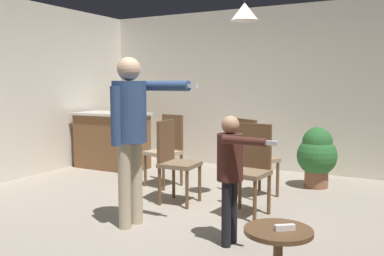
{
  "coord_description": "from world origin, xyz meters",
  "views": [
    {
      "loc": [
        2.16,
        -3.64,
        1.44
      ],
      "look_at": [
        0.16,
        0.04,
        1.0
      ],
      "focal_mm": 39.46,
      "sensor_mm": 36.0,
      "label": 1
    }
  ],
  "objects_px": {
    "dining_chair_by_counter": "(253,154)",
    "spare_remote_on_table": "(285,227)",
    "kitchen_counter": "(112,140)",
    "person_child": "(231,166)",
    "dining_chair_spare": "(174,158)",
    "potted_plant_corner": "(317,154)",
    "person_adult": "(131,123)",
    "dining_chair_near_wall": "(250,166)",
    "dining_chair_centre_back": "(167,147)"
  },
  "relations": [
    {
      "from": "person_child",
      "to": "potted_plant_corner",
      "type": "xyz_separation_m",
      "value": [
        0.21,
        2.52,
        -0.26
      ]
    },
    {
      "from": "dining_chair_spare",
      "to": "dining_chair_near_wall",
      "type": "bearing_deg",
      "value": 86.77
    },
    {
      "from": "dining_chair_spare",
      "to": "dining_chair_by_counter",
      "type": "bearing_deg",
      "value": 130.88
    },
    {
      "from": "dining_chair_centre_back",
      "to": "potted_plant_corner",
      "type": "bearing_deg",
      "value": -142.8
    },
    {
      "from": "person_adult",
      "to": "person_child",
      "type": "relative_size",
      "value": 1.46
    },
    {
      "from": "dining_chair_near_wall",
      "to": "dining_chair_spare",
      "type": "xyz_separation_m",
      "value": [
        -0.97,
        -0.01,
        0.0
      ]
    },
    {
      "from": "dining_chair_spare",
      "to": "spare_remote_on_table",
      "type": "height_order",
      "value": "dining_chair_spare"
    },
    {
      "from": "potted_plant_corner",
      "to": "kitchen_counter",
      "type": "bearing_deg",
      "value": -175.23
    },
    {
      "from": "dining_chair_by_counter",
      "to": "spare_remote_on_table",
      "type": "height_order",
      "value": "dining_chair_by_counter"
    },
    {
      "from": "potted_plant_corner",
      "to": "dining_chair_near_wall",
      "type": "bearing_deg",
      "value": -103.44
    },
    {
      "from": "kitchen_counter",
      "to": "dining_chair_by_counter",
      "type": "xyz_separation_m",
      "value": [
        2.77,
        -0.59,
        0.07
      ]
    },
    {
      "from": "person_adult",
      "to": "dining_chair_centre_back",
      "type": "relative_size",
      "value": 1.7
    },
    {
      "from": "person_child",
      "to": "kitchen_counter",
      "type": "bearing_deg",
      "value": -121.65
    },
    {
      "from": "kitchen_counter",
      "to": "dining_chair_near_wall",
      "type": "distance_m",
      "value": 3.27
    },
    {
      "from": "dining_chair_near_wall",
      "to": "potted_plant_corner",
      "type": "height_order",
      "value": "dining_chair_near_wall"
    },
    {
      "from": "kitchen_counter",
      "to": "dining_chair_centre_back",
      "type": "relative_size",
      "value": 1.26
    },
    {
      "from": "kitchen_counter",
      "to": "potted_plant_corner",
      "type": "relative_size",
      "value": 1.49
    },
    {
      "from": "dining_chair_by_counter",
      "to": "spare_remote_on_table",
      "type": "distance_m",
      "value": 2.72
    },
    {
      "from": "person_adult",
      "to": "dining_chair_spare",
      "type": "bearing_deg",
      "value": -172.61
    },
    {
      "from": "person_child",
      "to": "dining_chair_by_counter",
      "type": "height_order",
      "value": "person_child"
    },
    {
      "from": "dining_chair_near_wall",
      "to": "dining_chair_spare",
      "type": "bearing_deg",
      "value": 5.77
    },
    {
      "from": "person_child",
      "to": "potted_plant_corner",
      "type": "height_order",
      "value": "person_child"
    },
    {
      "from": "potted_plant_corner",
      "to": "person_child",
      "type": "bearing_deg",
      "value": -94.84
    },
    {
      "from": "dining_chair_centre_back",
      "to": "spare_remote_on_table",
      "type": "distance_m",
      "value": 3.46
    },
    {
      "from": "dining_chair_by_counter",
      "to": "spare_remote_on_table",
      "type": "xyz_separation_m",
      "value": [
        1.13,
        -2.48,
        -0.01
      ]
    },
    {
      "from": "person_child",
      "to": "person_adult",
      "type": "bearing_deg",
      "value": -85.75
    },
    {
      "from": "dining_chair_by_counter",
      "to": "potted_plant_corner",
      "type": "xyz_separation_m",
      "value": [
        0.61,
        0.87,
        -0.08
      ]
    },
    {
      "from": "person_adult",
      "to": "dining_chair_near_wall",
      "type": "height_order",
      "value": "person_adult"
    },
    {
      "from": "kitchen_counter",
      "to": "dining_chair_by_counter",
      "type": "distance_m",
      "value": 2.83
    },
    {
      "from": "spare_remote_on_table",
      "to": "potted_plant_corner",
      "type": "bearing_deg",
      "value": 98.75
    },
    {
      "from": "dining_chair_near_wall",
      "to": "dining_chair_centre_back",
      "type": "relative_size",
      "value": 1.0
    },
    {
      "from": "person_child",
      "to": "potted_plant_corner",
      "type": "bearing_deg",
      "value": 178.75
    },
    {
      "from": "kitchen_counter",
      "to": "dining_chair_by_counter",
      "type": "relative_size",
      "value": 1.26
    },
    {
      "from": "person_adult",
      "to": "dining_chair_by_counter",
      "type": "xyz_separation_m",
      "value": [
        0.68,
        1.66,
        -0.51
      ]
    },
    {
      "from": "person_adult",
      "to": "potted_plant_corner",
      "type": "distance_m",
      "value": 2.9
    },
    {
      "from": "person_adult",
      "to": "dining_chair_near_wall",
      "type": "relative_size",
      "value": 1.7
    },
    {
      "from": "kitchen_counter",
      "to": "person_child",
      "type": "distance_m",
      "value": 3.88
    },
    {
      "from": "dining_chair_spare",
      "to": "spare_remote_on_table",
      "type": "bearing_deg",
      "value": 43.17
    },
    {
      "from": "dining_chair_near_wall",
      "to": "kitchen_counter",
      "type": "bearing_deg",
      "value": -18.09
    },
    {
      "from": "dining_chair_near_wall",
      "to": "potted_plant_corner",
      "type": "relative_size",
      "value": 1.18
    },
    {
      "from": "dining_chair_spare",
      "to": "potted_plant_corner",
      "type": "height_order",
      "value": "dining_chair_spare"
    },
    {
      "from": "dining_chair_near_wall",
      "to": "spare_remote_on_table",
      "type": "relative_size",
      "value": 7.69
    },
    {
      "from": "dining_chair_centre_back",
      "to": "potted_plant_corner",
      "type": "height_order",
      "value": "dining_chair_centre_back"
    },
    {
      "from": "dining_chair_spare",
      "to": "spare_remote_on_table",
      "type": "distance_m",
      "value": 2.56
    },
    {
      "from": "spare_remote_on_table",
      "to": "person_child",
      "type": "bearing_deg",
      "value": 131.15
    },
    {
      "from": "person_adult",
      "to": "dining_chair_by_counter",
      "type": "relative_size",
      "value": 1.7
    },
    {
      "from": "dining_chair_by_counter",
      "to": "potted_plant_corner",
      "type": "relative_size",
      "value": 1.18
    },
    {
      "from": "person_adult",
      "to": "kitchen_counter",
      "type": "bearing_deg",
      "value": -133.24
    },
    {
      "from": "person_adult",
      "to": "dining_chair_centre_back",
      "type": "height_order",
      "value": "person_adult"
    },
    {
      "from": "dining_chair_spare",
      "to": "spare_remote_on_table",
      "type": "relative_size",
      "value": 7.69
    }
  ]
}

